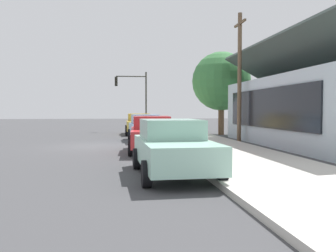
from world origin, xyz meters
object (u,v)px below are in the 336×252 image
at_px(car_skyblue, 145,127).
at_px(shade_tree, 221,81).
at_px(car_seafoam, 173,147).
at_px(utility_pole_wooden, 240,75).
at_px(traffic_light_main, 134,91).
at_px(fire_hydrant_red, 167,132).
at_px(car_cherry, 152,134).
at_px(car_mustard, 139,124).

height_order(car_skyblue, shade_tree, shade_tree).
bearing_deg(car_skyblue, car_seafoam, -2.22).
relative_size(car_seafoam, utility_pole_wooden, 0.61).
bearing_deg(traffic_light_main, shade_tree, 50.47).
height_order(shade_tree, utility_pole_wooden, utility_pole_wooden).
height_order(traffic_light_main, fire_hydrant_red, traffic_light_main).
relative_size(car_cherry, fire_hydrant_red, 6.44).
height_order(car_cherry, utility_pole_wooden, utility_pole_wooden).
bearing_deg(car_seafoam, utility_pole_wooden, 150.15).
relative_size(traffic_light_main, fire_hydrant_red, 7.32).
bearing_deg(car_mustard, utility_pole_wooden, 37.71).
distance_m(traffic_light_main, utility_pole_wooden, 12.78).
height_order(traffic_light_main, utility_pole_wooden, utility_pole_wooden).
height_order(car_skyblue, car_seafoam, same).
xyz_separation_m(car_mustard, car_seafoam, (17.69, -0.04, -0.00)).
distance_m(utility_pole_wooden, fire_hydrant_red, 5.64).
bearing_deg(shade_tree, car_cherry, -30.43).
bearing_deg(utility_pole_wooden, car_cherry, -51.22).
relative_size(car_mustard, car_cherry, 1.00).
xyz_separation_m(car_cherry, fire_hydrant_red, (-6.48, 1.57, -0.32)).
relative_size(car_skyblue, shade_tree, 0.71).
distance_m(shade_tree, utility_pole_wooden, 6.24).
relative_size(car_skyblue, utility_pole_wooden, 0.59).
bearing_deg(shade_tree, car_mustard, -100.16).
distance_m(traffic_light_main, fire_hydrant_red, 10.05).
bearing_deg(car_skyblue, utility_pole_wooden, 74.34).
relative_size(car_mustard, car_seafoam, 1.00).
relative_size(car_mustard, car_skyblue, 1.02).
distance_m(car_seafoam, fire_hydrant_red, 12.48).
xyz_separation_m(car_mustard, car_cherry, (11.79, -0.10, -0.00)).
bearing_deg(utility_pole_wooden, fire_hydrant_red, -116.59).
bearing_deg(car_mustard, car_seafoam, 0.78).
height_order(car_skyblue, traffic_light_main, traffic_light_main).
bearing_deg(car_mustard, shade_tree, 80.74).
relative_size(car_cherry, traffic_light_main, 0.88).
bearing_deg(fire_hydrant_red, car_seafoam, -6.93).
relative_size(car_skyblue, car_seafoam, 0.98).
bearing_deg(fire_hydrant_red, traffic_light_main, -170.04).
distance_m(car_cherry, utility_pole_wooden, 7.80).
relative_size(car_cherry, shade_tree, 0.73).
height_order(car_mustard, car_skyblue, same).
relative_size(car_seafoam, traffic_light_main, 0.88).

